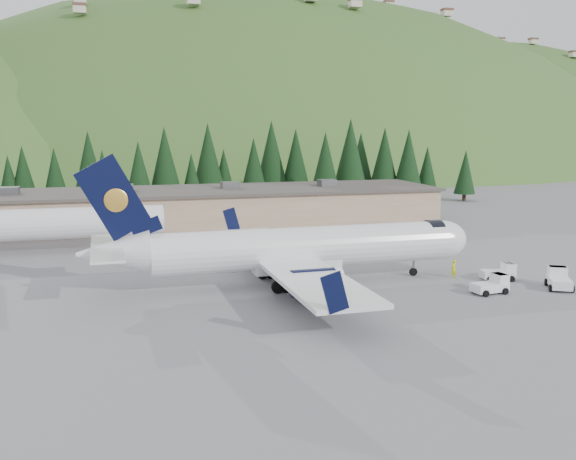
# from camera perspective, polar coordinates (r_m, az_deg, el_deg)

# --- Properties ---
(ground) EXTENTS (600.00, 600.00, 0.00)m
(ground) POSITION_cam_1_polar(r_m,az_deg,el_deg) (58.76, 1.56, -4.76)
(ground) COLOR slate
(airliner) EXTENTS (36.09, 33.80, 12.02)m
(airliner) POSITION_cam_1_polar(r_m,az_deg,el_deg) (57.76, 0.57, -1.75)
(airliner) COLOR white
(airliner) RESTS_ON ground
(second_airliner) EXTENTS (27.50, 11.00, 10.05)m
(second_airliner) POSITION_cam_1_polar(r_m,az_deg,el_deg) (77.73, -21.34, 0.55)
(second_airliner) COLOR white
(second_airliner) RESTS_ON ground
(baggage_tug_a) EXTENTS (3.25, 2.18, 1.64)m
(baggage_tug_a) POSITION_cam_1_polar(r_m,az_deg,el_deg) (57.96, 17.70, -4.66)
(baggage_tug_a) COLOR white
(baggage_tug_a) RESTS_ON ground
(baggage_tug_b) EXTENTS (3.26, 2.31, 1.61)m
(baggage_tug_b) POSITION_cam_1_polar(r_m,az_deg,el_deg) (63.09, 18.40, -3.59)
(baggage_tug_b) COLOR white
(baggage_tug_b) RESTS_ON ground
(baggage_tug_c) EXTENTS (3.13, 3.75, 1.79)m
(baggage_tug_c) POSITION_cam_1_polar(r_m,az_deg,el_deg) (61.76, 22.94, -4.05)
(baggage_tug_c) COLOR white
(baggage_tug_c) RESTS_ON ground
(terminal_building) EXTENTS (71.00, 17.00, 6.10)m
(terminal_building) POSITION_cam_1_polar(r_m,az_deg,el_deg) (93.97, -8.16, 2.07)
(terminal_building) COLOR #998065
(terminal_building) RESTS_ON ground
(ramp_worker) EXTENTS (0.75, 0.67, 1.72)m
(ramp_worker) POSITION_cam_1_polar(r_m,az_deg,el_deg) (62.71, 14.51, -3.36)
(ramp_worker) COLOR #CFDC04
(ramp_worker) RESTS_ON ground
(tree_line) EXTENTS (112.31, 18.83, 14.28)m
(tree_line) POSITION_cam_1_polar(r_m,az_deg,el_deg) (116.30, -9.59, 5.85)
(tree_line) COLOR black
(tree_line) RESTS_ON ground
(hills) EXTENTS (614.00, 330.00, 300.00)m
(hills) POSITION_cam_1_polar(r_m,az_deg,el_deg) (287.94, -0.42, -10.42)
(hills) COLOR #2D4F1E
(hills) RESTS_ON ground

